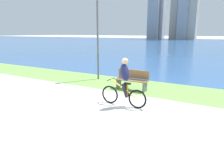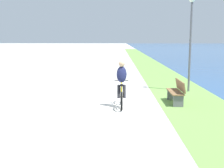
# 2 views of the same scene
# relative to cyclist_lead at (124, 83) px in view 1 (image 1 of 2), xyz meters

# --- Properties ---
(ground_plane) EXTENTS (300.00, 300.00, 0.00)m
(ground_plane) POSITION_rel_cyclist_lead_xyz_m (-1.24, -0.74, -0.84)
(ground_plane) COLOR #B2AFA8
(grass_strip_bayside) EXTENTS (120.00, 2.75, 0.01)m
(grass_strip_bayside) POSITION_rel_cyclist_lead_xyz_m (-1.24, 2.83, -0.84)
(grass_strip_bayside) COLOR #6B9947
(grass_strip_bayside) RESTS_ON ground
(bay_water_surface) EXTENTS (300.00, 79.61, 0.00)m
(bay_water_surface) POSITION_rel_cyclist_lead_xyz_m (-1.24, 44.01, -0.84)
(bay_water_surface) COLOR #2D568C
(bay_water_surface) RESTS_ON ground
(cyclist_lead) EXTENTS (1.75, 0.52, 1.70)m
(cyclist_lead) POSITION_rel_cyclist_lead_xyz_m (0.00, 0.00, 0.00)
(cyclist_lead) COLOR black
(cyclist_lead) RESTS_ON ground
(bench_near_path) EXTENTS (1.50, 0.47, 0.90)m
(bench_near_path) POSITION_rel_cyclist_lead_xyz_m (-0.69, 2.15, -0.39)
(bench_near_path) COLOR brown
(bench_near_path) RESTS_ON ground
(lamppost_tall) EXTENTS (0.28, 0.28, 4.41)m
(lamppost_tall) POSITION_rel_cyclist_lead_xyz_m (-3.25, 3.23, 2.00)
(lamppost_tall) COLOR #595960
(lamppost_tall) RESTS_ON ground
(city_skyline_far_shore) EXTENTS (43.25, 10.96, 26.45)m
(city_skyline_far_shore) POSITION_rel_cyclist_lead_xyz_m (-13.59, 74.57, 9.04)
(city_skyline_far_shore) COLOR #8C939E
(city_skyline_far_shore) RESTS_ON ground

